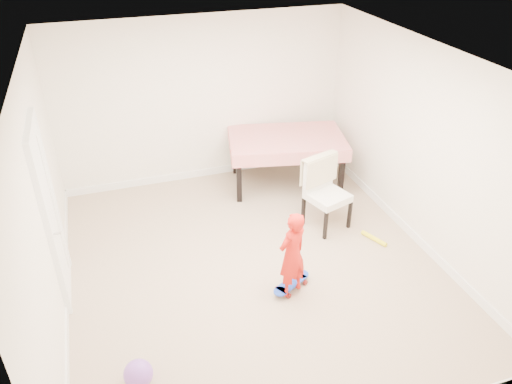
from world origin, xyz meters
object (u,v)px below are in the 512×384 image
object	(u,v)px
skateboard	(291,285)
child	(292,257)
balloon	(138,374)
dining_table	(286,161)
dining_chair	(328,195)

from	to	relation	value
skateboard	child	size ratio (longest dim) A/B	0.53
skateboard	balloon	xyz separation A→B (m)	(-1.89, -0.81, 0.10)
child	balloon	size ratio (longest dim) A/B	3.86
dining_table	dining_chair	distance (m)	1.30
skateboard	child	distance (m)	0.51
dining_table	skateboard	size ratio (longest dim) A/B	3.07
dining_chair	skateboard	world-z (taller)	dining_chair
skateboard	dining_table	bearing A→B (deg)	41.07
balloon	dining_chair	bearing A→B (deg)	33.56
dining_table	balloon	bearing A→B (deg)	-118.41
dining_table	dining_chair	size ratio (longest dim) A/B	1.73
dining_chair	balloon	xyz separation A→B (m)	(-2.83, -1.88, -0.37)
skateboard	balloon	bearing A→B (deg)	173.93
dining_table	skateboard	bearing A→B (deg)	-97.29
child	skateboard	bearing A→B (deg)	-142.85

